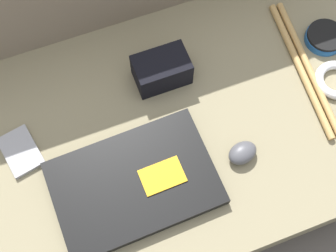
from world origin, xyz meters
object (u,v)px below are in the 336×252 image
object	(u,v)px
speaker_puck	(325,37)
phone_silver	(21,151)
camera_pouch	(162,70)
laptop	(134,183)
computer_mouse	(242,153)

from	to	relation	value
speaker_puck	phone_silver	size ratio (longest dim) A/B	0.81
camera_pouch	speaker_puck	bearing A→B (deg)	-6.01
laptop	computer_mouse	xyz separation A→B (m)	(0.24, -0.02, 0.00)
speaker_puck	phone_silver	bearing A→B (deg)	-178.31
laptop	speaker_puck	world-z (taller)	laptop
computer_mouse	speaker_puck	distance (m)	0.37
laptop	camera_pouch	size ratio (longest dim) A/B	2.78
laptop	phone_silver	distance (m)	0.26
phone_silver	camera_pouch	bearing A→B (deg)	-0.71
speaker_puck	camera_pouch	world-z (taller)	camera_pouch
speaker_puck	phone_silver	world-z (taller)	speaker_puck
computer_mouse	speaker_puck	bearing A→B (deg)	21.26
computer_mouse	camera_pouch	xyz separation A→B (m)	(-0.10, 0.24, 0.02)
computer_mouse	camera_pouch	world-z (taller)	camera_pouch
computer_mouse	phone_silver	size ratio (longest dim) A/B	0.64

